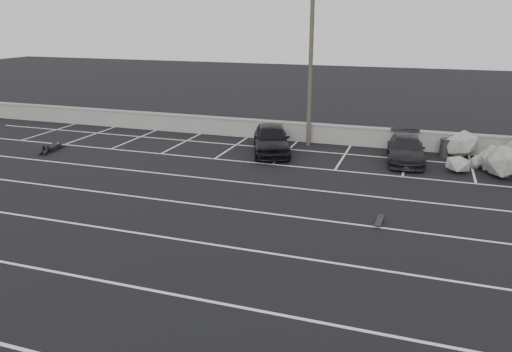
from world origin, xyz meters
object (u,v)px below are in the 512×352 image
(person, at_px, (53,145))
(utility_pole, at_px, (311,67))
(trash_bin, at_px, (446,148))
(skateboard, at_px, (379,221))
(car_left, at_px, (271,139))
(car_right, at_px, (406,149))

(person, bearing_deg, utility_pole, 9.30)
(trash_bin, height_order, person, trash_bin)
(person, relative_size, skateboard, 3.04)
(utility_pole, distance_m, skateboard, 11.71)
(car_left, distance_m, person, 11.57)
(car_right, relative_size, utility_pole, 0.50)
(car_right, xyz_separation_m, utility_pole, (-5.20, 1.63, 3.62))
(trash_bin, distance_m, person, 20.29)
(car_right, distance_m, person, 18.15)
(car_left, distance_m, car_right, 6.66)
(trash_bin, xyz_separation_m, skateboard, (-2.29, -9.67, -0.40))
(car_left, height_order, trash_bin, car_left)
(car_right, height_order, skateboard, car_right)
(utility_pole, bearing_deg, skateboard, -64.17)
(car_left, relative_size, person, 1.72)
(car_left, xyz_separation_m, person, (-11.15, -3.02, -0.51))
(car_left, distance_m, skateboard, 9.84)
(car_right, xyz_separation_m, trash_bin, (1.86, 1.45, -0.13))
(car_left, xyz_separation_m, skateboard, (6.19, -7.61, -0.68))
(utility_pole, height_order, skateboard, utility_pole)
(utility_pole, relative_size, person, 3.24)
(car_right, relative_size, skateboard, 4.96)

